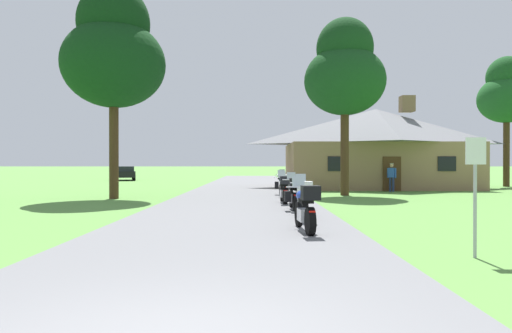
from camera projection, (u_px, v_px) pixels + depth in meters
The scene contains 15 objects.
ground_plane at pixel (240, 196), 24.03m from camera, with size 500.00×500.00×0.00m, color #56893D.
asphalt_driveway at pixel (239, 199), 22.03m from camera, with size 6.40×80.00×0.06m, color slate.
motorcycle_blue_nearest_to_camera at pixel (303, 208), 11.12m from camera, with size 0.67×2.08×1.30m.
motorcycle_blue_second_in_row at pixel (301, 200), 13.65m from camera, with size 0.66×2.08×1.30m.
motorcycle_black_third_in_row at pixel (292, 194), 16.37m from camera, with size 0.73×2.08×1.30m.
motorcycle_white_fourth_in_row at pixel (282, 189), 19.17m from camera, with size 0.66×2.08×1.30m.
motorcycle_blue_fifth_in_row at pixel (282, 186), 21.82m from camera, with size 0.69×2.08×1.30m.
motorcycle_green_farthest_in_row at pixel (280, 184), 24.63m from camera, with size 0.78×2.08×1.30m.
stone_lodge at pixel (373, 147), 32.26m from camera, with size 12.65×8.06×6.33m.
bystander_blue_shirt_near_lodge at pixel (389, 176), 27.84m from camera, with size 0.47×0.38×1.69m.
metal_signpost_roadside at pixel (473, 182), 8.32m from camera, with size 0.36×0.06×2.14m.
tree_right_of_lodge at pixel (504, 93), 34.07m from camera, with size 4.02×4.02×9.47m.
tree_left_near at pixel (111, 52), 22.20m from camera, with size 4.87×4.87×10.19m.
tree_by_lodge_front at pixel (342, 72), 24.64m from camera, with size 4.26×4.26×9.34m.
parked_black_suv_far_left at pixel (123, 173), 46.73m from camera, with size 3.11×4.94×1.40m.
Camera 1 is at (0.72, -4.02, 1.68)m, focal length 32.88 mm.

